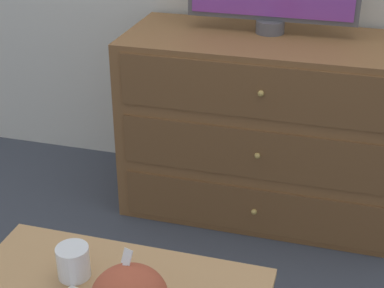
{
  "coord_description": "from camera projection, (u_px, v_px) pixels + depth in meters",
  "views": [
    {
      "loc": [
        0.3,
        -2.55,
        1.48
      ],
      "look_at": [
        -0.07,
        -1.23,
        0.77
      ],
      "focal_mm": 55.0,
      "sensor_mm": 36.0,
      "label": 1
    }
  ],
  "objects": [
    {
      "name": "drink_cup",
      "position": [
        74.0,
        264.0,
        1.51
      ],
      "size": [
        0.09,
        0.09,
        0.09
      ],
      "color": "#9E6638",
      "rests_on": "coffee_table"
    },
    {
      "name": "dresser",
      "position": [
        268.0,
        128.0,
        2.51
      ],
      "size": [
        1.2,
        0.53,
        0.78
      ],
      "color": "brown",
      "rests_on": "ground_plane"
    },
    {
      "name": "ground_plane",
      "position": [
        273.0,
        174.0,
        2.93
      ],
      "size": [
        12.0,
        12.0,
        0.0
      ],
      "primitive_type": "plane",
      "color": "#383D47"
    }
  ]
}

